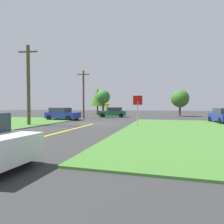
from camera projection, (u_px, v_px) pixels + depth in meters
ground_plane at (96, 123)px, 20.05m from camera, size 120.00×120.00×0.00m
grass_verge_right at (205, 131)px, 13.61m from camera, size 12.00×20.00×0.08m
lane_stripe_center at (54, 134)px, 12.33m from camera, size 0.20×14.00×0.01m
stop_sign at (138, 105)px, 16.43m from camera, size 0.80×0.18×2.76m
car_approaching_junction at (113, 112)px, 31.05m from camera, size 4.72×2.45×1.62m
car_on_crossroad at (224, 116)px, 19.99m from camera, size 2.36×4.30×1.62m
parked_car_near_building at (62, 114)px, 24.52m from camera, size 4.43×2.46×1.62m
utility_pole_near at (28, 85)px, 17.58m from camera, size 1.79×0.43×7.52m
utility_pole_mid at (83, 94)px, 28.53m from camera, size 1.77×0.57×7.23m
direction_sign at (108, 108)px, 28.04m from camera, size 0.90×0.18×2.49m
oak_tree_left at (180, 99)px, 33.36m from camera, size 3.14×3.14×4.76m
pine_tree_center at (98, 97)px, 42.74m from camera, size 3.70×3.70×5.92m
oak_tree_right at (103, 97)px, 36.38m from camera, size 2.71×2.71×4.99m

